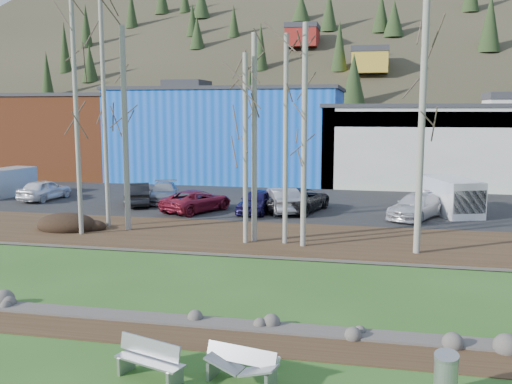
% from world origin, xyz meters
% --- Properties ---
extents(ground, '(200.00, 200.00, 0.00)m').
position_xyz_m(ground, '(0.00, 0.00, 0.00)').
color(ground, '#2C591A').
rests_on(ground, ground).
extents(dirt_strip, '(80.00, 1.80, 0.03)m').
position_xyz_m(dirt_strip, '(0.00, 2.10, 0.01)').
color(dirt_strip, '#382616').
rests_on(dirt_strip, ground).
extents(near_bank_rocks, '(80.00, 0.80, 0.50)m').
position_xyz_m(near_bank_rocks, '(0.00, 3.10, 0.00)').
color(near_bank_rocks, '#47423D').
rests_on(near_bank_rocks, ground).
extents(river, '(80.00, 8.00, 0.90)m').
position_xyz_m(river, '(0.00, 7.20, 0.00)').
color(river, '#121F31').
rests_on(river, ground).
extents(far_bank_rocks, '(80.00, 0.80, 0.46)m').
position_xyz_m(far_bank_rocks, '(0.00, 11.30, 0.00)').
color(far_bank_rocks, '#47423D').
rests_on(far_bank_rocks, ground).
extents(far_bank, '(80.00, 7.00, 0.15)m').
position_xyz_m(far_bank, '(0.00, 14.50, 0.07)').
color(far_bank, '#382616').
rests_on(far_bank, ground).
extents(parking_lot, '(80.00, 14.00, 0.14)m').
position_xyz_m(parking_lot, '(0.00, 25.00, 0.07)').
color(parking_lot, black).
rests_on(parking_lot, ground).
extents(building_brick, '(16.32, 12.24, 7.80)m').
position_xyz_m(building_brick, '(-24.00, 39.00, 3.91)').
color(building_brick, '#984624').
rests_on(building_brick, ground).
extents(building_blue, '(20.40, 12.24, 8.30)m').
position_xyz_m(building_blue, '(-6.00, 39.00, 4.16)').
color(building_blue, blue).
rests_on(building_blue, ground).
extents(building_white, '(18.36, 12.24, 6.80)m').
position_xyz_m(building_white, '(12.00, 38.98, 3.41)').
color(building_white, beige).
rests_on(building_white, ground).
extents(hillside, '(160.00, 72.00, 35.00)m').
position_xyz_m(hillside, '(0.00, 84.00, 17.50)').
color(hillside, '#32301E').
rests_on(hillside, ground).
extents(bench_intact, '(1.88, 1.09, 0.90)m').
position_xyz_m(bench_intact, '(2.17, -0.46, 0.45)').
color(bench_intact, '#A6A8AB').
rests_on(bench_intact, ground).
extents(bench_damaged, '(1.87, 0.96, 0.79)m').
position_xyz_m(bench_damaged, '(4.34, -0.20, 0.40)').
color(bench_damaged, '#A6A8AB').
rests_on(bench_damaged, ground).
extents(litter_bin, '(0.61, 0.61, 0.90)m').
position_xyz_m(litter_bin, '(8.95, 0.12, 0.45)').
color(litter_bin, '#A6A8AB').
rests_on(litter_bin, ground).
extents(seagull, '(0.37, 0.17, 0.27)m').
position_xyz_m(seagull, '(4.96, 0.79, 0.15)').
color(seagull, gold).
rests_on(seagull, ground).
extents(dirt_mound, '(3.21, 2.27, 0.63)m').
position_xyz_m(dirt_mound, '(-8.43, 14.01, 0.46)').
color(dirt_mound, black).
rests_on(dirt_mound, far_bank).
extents(birch_0, '(0.22, 0.22, 12.09)m').
position_xyz_m(birch_0, '(-6.65, 15.19, 6.20)').
color(birch_0, '#A5A295').
rests_on(birch_0, far_bank).
extents(birch_1, '(0.29, 0.29, 10.34)m').
position_xyz_m(birch_1, '(-5.24, 14.59, 5.32)').
color(birch_1, '#A5A295').
rests_on(birch_1, far_bank).
extents(birch_2, '(0.22, 0.22, 11.71)m').
position_xyz_m(birch_2, '(-7.12, 13.16, 6.01)').
color(birch_2, '#A5A295').
rests_on(birch_2, far_bank).
extents(birch_3, '(0.25, 0.25, 9.65)m').
position_xyz_m(birch_3, '(1.72, 13.44, 4.98)').
color(birch_3, '#A5A295').
rests_on(birch_3, far_bank).
extents(birch_4, '(0.22, 0.22, 9.56)m').
position_xyz_m(birch_4, '(3.22, 13.30, 4.93)').
color(birch_4, '#A5A295').
rests_on(birch_4, far_bank).
extents(birch_5, '(0.23, 0.23, 8.73)m').
position_xyz_m(birch_5, '(1.39, 13.05, 4.51)').
color(birch_5, '#A5A295').
rests_on(birch_5, far_bank).
extents(birch_6, '(0.29, 0.29, 11.61)m').
position_xyz_m(birch_6, '(9.13, 12.69, 5.95)').
color(birch_6, '#A5A295').
rests_on(birch_6, far_bank).
extents(birch_7, '(0.25, 0.25, 9.95)m').
position_xyz_m(birch_7, '(4.11, 12.94, 5.13)').
color(birch_7, '#A5A295').
rests_on(birch_7, far_bank).
extents(car_0, '(2.15, 4.40, 1.45)m').
position_xyz_m(car_0, '(-15.11, 22.62, 0.86)').
color(car_0, white).
rests_on(car_0, parking_lot).
extents(car_1, '(3.21, 4.73, 1.48)m').
position_xyz_m(car_1, '(-8.00, 22.04, 0.88)').
color(car_1, black).
rests_on(car_1, parking_lot).
extents(car_2, '(4.08, 5.31, 1.34)m').
position_xyz_m(car_2, '(-3.41, 20.50, 0.81)').
color(car_2, maroon).
rests_on(car_2, parking_lot).
extents(car_3, '(3.03, 4.84, 1.31)m').
position_xyz_m(car_3, '(-6.71, 23.48, 0.79)').
color(car_3, '#ABAEB2').
rests_on(car_3, parking_lot).
extents(car_4, '(2.08, 4.27, 1.40)m').
position_xyz_m(car_4, '(0.29, 20.85, 0.84)').
color(car_4, '#1B1649').
rests_on(car_4, parking_lot).
extents(car_5, '(3.32, 4.87, 1.52)m').
position_xyz_m(car_5, '(1.68, 21.39, 0.90)').
color(car_5, '#BCBBBD').
rests_on(car_5, parking_lot).
extents(car_6, '(3.69, 5.67, 1.45)m').
position_xyz_m(car_6, '(2.78, 22.02, 0.87)').
color(car_6, '#2A2A2D').
rests_on(car_6, parking_lot).
extents(car_7, '(3.97, 5.17, 1.40)m').
position_xyz_m(car_7, '(9.65, 21.05, 0.84)').
color(car_7, silver).
rests_on(car_7, parking_lot).
extents(van_white, '(3.51, 5.25, 2.12)m').
position_xyz_m(van_white, '(11.77, 22.85, 1.20)').
color(van_white, white).
rests_on(van_white, parking_lot).
extents(van_grey, '(2.56, 4.75, 1.98)m').
position_xyz_m(van_grey, '(-18.95, 23.47, 1.13)').
color(van_grey, '#B0B3B4').
rests_on(van_grey, parking_lot).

